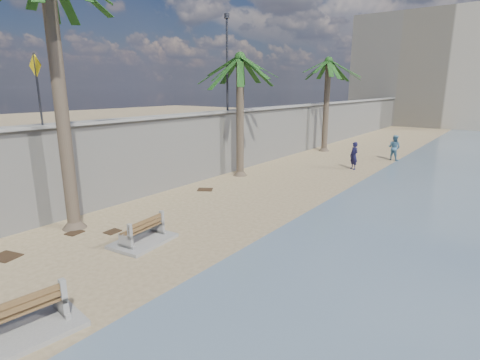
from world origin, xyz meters
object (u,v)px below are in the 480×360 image
Objects in this scene: person_a at (354,154)px; palm_back at (329,62)px; bench_near at (21,317)px; palm_mid at (240,59)px; person_b at (394,146)px; bench_far at (143,232)px.

palm_back is at bearing 162.71° from person_a.
bench_near is 0.32× the size of palm_mid.
person_b reaches higher than bench_near.
person_a is (4.30, -5.29, -5.75)m from palm_back.
palm_mid is 10.75m from palm_back.
palm_mid is at bearing -91.52° from palm_back.
bench_near is at bearing 100.50° from person_b.
bench_far is 0.27× the size of palm_back.
person_b is (5.74, 10.01, -5.38)m from palm_mid.
palm_back reaches higher than bench_near.
palm_back is at bearing 100.53° from bench_near.
person_a is at bearing 84.53° from bench_far.
bench_far is 21.42m from palm_back.
palm_mid is at bearing 109.23° from bench_near.
bench_near is 0.30× the size of palm_back.
person_b is (0.86, 24.01, 0.57)m from bench_near.
bench_near is 1.20× the size of person_a.
palm_back reaches higher than person_b.
person_a is (1.43, 14.97, 0.61)m from bench_far.
person_a reaches higher than bench_far.
bench_near is at bearing -79.47° from palm_back.
person_b is at bearing 82.47° from bench_far.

